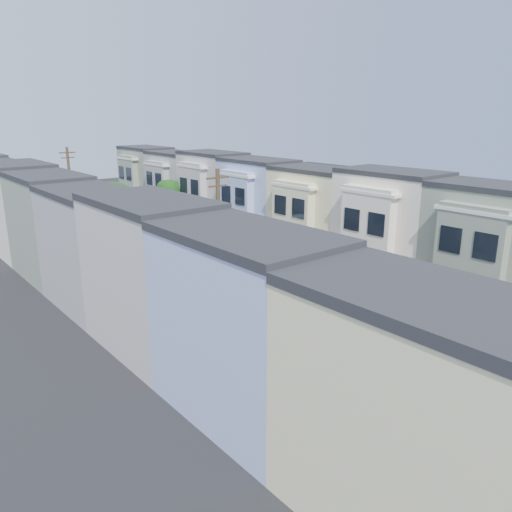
{
  "coord_description": "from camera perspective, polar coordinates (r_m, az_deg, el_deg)",
  "views": [
    {
      "loc": [
        -23.67,
        -22.93,
        13.35
      ],
      "look_at": [
        0.95,
        7.2,
        2.2
      ],
      "focal_mm": 35.0,
      "sensor_mm": 36.0,
      "label": 1
    }
  ],
  "objects": [
    {
      "name": "fedex_truck",
      "position": [
        45.56,
        -3.95,
        0.96
      ],
      "size": [
        2.25,
        5.84,
        2.8
      ],
      "rotation": [
        0.0,
        0.0,
        -0.1
      ],
      "color": "white",
      "rests_on": "ground"
    },
    {
      "name": "townhouse_row_right",
      "position": [
        53.19,
        3.19,
        1.43
      ],
      "size": [
        5.0,
        70.0,
        8.5
      ],
      "primitive_type": "cube",
      "color": "#F4ECB3",
      "rests_on": "ground"
    },
    {
      "name": "lead_sedan",
      "position": [
        53.51,
        -9.04,
        2.07
      ],
      "size": [
        1.44,
        3.98,
        1.32
      ],
      "primitive_type": "imported",
      "rotation": [
        0.0,
        0.0,
        -0.01
      ],
      "color": "black",
      "rests_on": "ground"
    },
    {
      "name": "parked_right_a",
      "position": [
        33.92,
        24.2,
        -7.43
      ],
      "size": [
        1.93,
        4.55,
        1.36
      ],
      "primitive_type": "imported",
      "rotation": [
        0.0,
        0.0,
        0.01
      ],
      "color": "#575E62",
      "rests_on": "ground"
    },
    {
      "name": "parked_left_d",
      "position": [
        42.92,
        -11.47,
        -1.5
      ],
      "size": [
        2.5,
        5.03,
        1.37
      ],
      "primitive_type": "imported",
      "rotation": [
        0.0,
        0.0,
        0.05
      ],
      "color": "#46070D",
      "rests_on": "ground"
    },
    {
      "name": "townhouse_row_left",
      "position": [
        42.11,
        -19.9,
        -3.48
      ],
      "size": [
        5.0,
        70.0,
        8.5
      ],
      "primitive_type": "cube",
      "color": "#F4ECB3",
      "rests_on": "ground"
    },
    {
      "name": "tree_d",
      "position": [
        45.3,
        -16.13,
        5.2
      ],
      "size": [
        4.7,
        4.7,
        7.73
      ],
      "color": "black",
      "rests_on": "ground"
    },
    {
      "name": "parked_right_d",
      "position": [
        60.56,
        -10.19,
        3.6
      ],
      "size": [
        1.52,
        3.76,
        1.23
      ],
      "primitive_type": "imported",
      "rotation": [
        0.0,
        0.0,
        -0.06
      ],
      "color": "black",
      "rests_on": "ground"
    },
    {
      "name": "tree_far_r",
      "position": [
        63.11,
        -9.9,
        7.21
      ],
      "size": [
        2.97,
        2.97,
        5.51
      ],
      "color": "black",
      "rests_on": "ground"
    },
    {
      "name": "utility_pole_far",
      "position": [
        54.43,
        -20.31,
        6.34
      ],
      "size": [
        1.6,
        0.26,
        10.0
      ],
      "color": "#42301E",
      "rests_on": "ground"
    },
    {
      "name": "sidewalk_right",
      "position": [
        50.77,
        0.02,
        0.83
      ],
      "size": [
        2.6,
        70.0,
        0.15
      ],
      "primitive_type": "cube",
      "color": "gray",
      "rests_on": "ground"
    },
    {
      "name": "centerline",
      "position": [
        46.66,
        -6.98,
        -0.76
      ],
      "size": [
        0.12,
        70.0,
        0.01
      ],
      "primitive_type": "cube",
      "color": "gold",
      "rests_on": "ground"
    },
    {
      "name": "parked_right_c",
      "position": [
        52.52,
        -5.01,
        1.97
      ],
      "size": [
        2.0,
        4.35,
        1.37
      ],
      "primitive_type": "imported",
      "rotation": [
        0.0,
        0.0,
        -0.09
      ],
      "color": "black",
      "rests_on": "ground"
    },
    {
      "name": "sidewalk_left",
      "position": [
        43.37,
        -15.2,
        -2.41
      ],
      "size": [
        2.6,
        70.0,
        0.15
      ],
      "primitive_type": "cube",
      "color": "gray",
      "rests_on": "ground"
    },
    {
      "name": "tree_e",
      "position": [
        57.83,
        -21.43,
        6.13
      ],
      "size": [
        4.7,
        4.7,
        6.91
      ],
      "color": "black",
      "rests_on": "ground"
    },
    {
      "name": "curb_right",
      "position": [
        49.98,
        -1.13,
        0.59
      ],
      "size": [
        0.3,
        70.0,
        0.15
      ],
      "primitive_type": "cube",
      "color": "gray",
      "rests_on": "ground"
    },
    {
      "name": "tree_c",
      "position": [
        33.87,
        -7.08,
        1.56
      ],
      "size": [
        4.22,
        4.22,
        7.12
      ],
      "color": "black",
      "rests_on": "ground"
    },
    {
      "name": "road_slab",
      "position": [
        46.66,
        -6.98,
        -0.74
      ],
      "size": [
        12.0,
        70.0,
        0.02
      ],
      "primitive_type": "cube",
      "color": "black",
      "rests_on": "ground"
    },
    {
      "name": "tree_a",
      "position": [
        21.44,
        21.04,
        -8.58
      ],
      "size": [
        4.7,
        4.7,
        7.19
      ],
      "color": "black",
      "rests_on": "ground"
    },
    {
      "name": "parked_right_b",
      "position": [
        36.59,
        16.06,
        -4.91
      ],
      "size": [
        1.7,
        4.27,
        1.38
      ],
      "primitive_type": "imported",
      "rotation": [
        0.0,
        0.0,
        -0.02
      ],
      "color": "silver",
      "rests_on": "ground"
    },
    {
      "name": "parked_left_b",
      "position": [
        27.53,
        9.83,
        -11.55
      ],
      "size": [
        1.62,
        4.38,
        1.45
      ],
      "primitive_type": "imported",
      "rotation": [
        0.0,
        0.0,
        0.02
      ],
      "color": "#0C1140",
      "rests_on": "ground"
    },
    {
      "name": "ground",
      "position": [
        35.56,
        6.2,
        -6.16
      ],
      "size": [
        160.0,
        160.0,
        0.0
      ],
      "primitive_type": "plane",
      "color": "black",
      "rests_on": "ground"
    },
    {
      "name": "parked_left_a",
      "position": [
        24.28,
        22.85,
        -16.92
      ],
      "size": [
        1.74,
        4.05,
        1.31
      ],
      "primitive_type": "imported",
      "rotation": [
        0.0,
        0.0,
        -0.09
      ],
      "color": "black",
      "rests_on": "ground"
    },
    {
      "name": "tree_b",
      "position": [
        26.76,
        3.53,
        -1.79
      ],
      "size": [
        4.7,
        4.7,
        7.56
      ],
      "color": "black",
      "rests_on": "ground"
    },
    {
      "name": "parked_left_c",
      "position": [
        33.57,
        -1.98,
        -6.13
      ],
      "size": [
        1.9,
        4.39,
        1.42
      ],
      "primitive_type": "imported",
      "rotation": [
        0.0,
        0.0,
        -0.1
      ],
      "color": "#A9A9A9",
      "rests_on": "ground"
    },
    {
      "name": "curb_left",
      "position": [
        43.88,
        -13.66,
        -2.09
      ],
      "size": [
        0.3,
        70.0,
        0.15
      ],
      "primitive_type": "cube",
      "color": "gray",
      "rests_on": "ground"
    },
    {
      "name": "utility_pole_near",
      "position": [
        31.47,
        -4.23,
        0.85
      ],
      "size": [
        1.6,
        0.26,
        10.0
      ],
      "color": "#42301E",
      "rests_on": "ground"
    }
  ]
}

